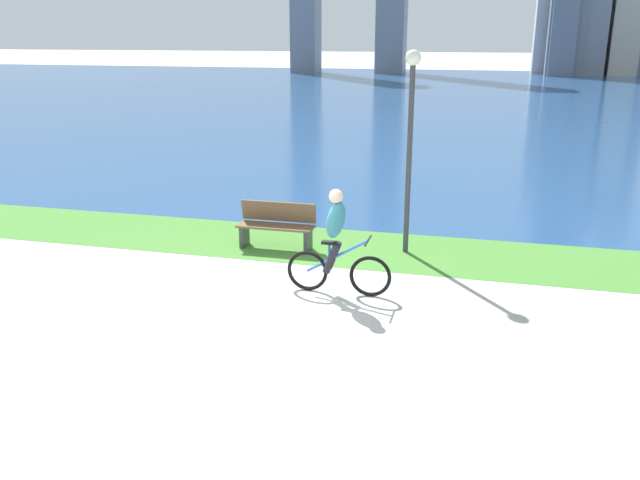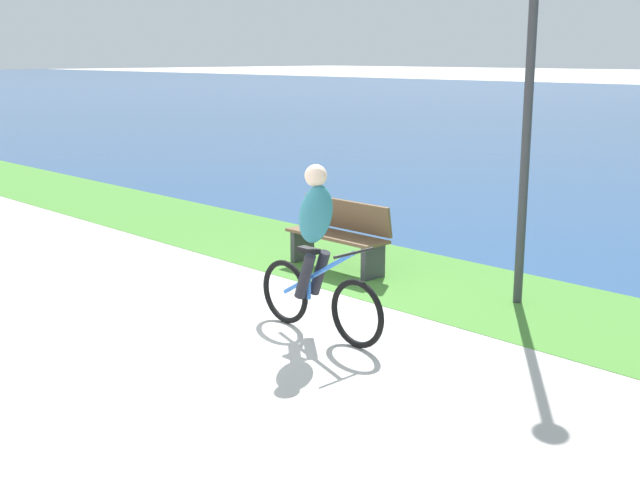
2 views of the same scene
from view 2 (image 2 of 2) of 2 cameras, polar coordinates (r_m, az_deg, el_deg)
The scene contains 5 objects.
ground_plane at distance 8.62m, azimuth -8.22°, elevation -5.96°, with size 300.00×300.00×0.00m, color #B2AFA8.
grass_strip_bayside at distance 10.61m, azimuth 5.23°, elevation -2.29°, with size 120.00×2.36×0.01m, color #478433.
cyclist_lead at distance 8.08m, azimuth -0.21°, elevation -0.86°, with size 1.71×0.52×1.71m.
bench_near_path at distance 10.69m, azimuth 1.37°, elevation 0.35°, with size 1.50×0.47×0.90m.
lamppost_tall at distance 9.21m, azimuth 14.36°, elevation 10.60°, with size 0.28×0.28×3.74m.
Camera 2 is at (6.66, -4.73, 2.75)m, focal length 46.02 mm.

